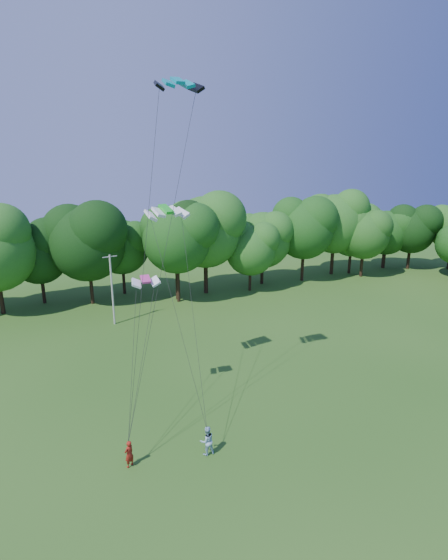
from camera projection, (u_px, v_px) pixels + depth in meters
name	position (u px, v px, depth m)	size (l,w,h in m)	color
ground	(262.00, 511.00, 22.25)	(160.00, 160.00, 0.00)	#235216
utility_pole	(112.00, 289.00, 45.34)	(1.49, 0.40, 7.54)	#B5B4AC
kite_flyer_left	(129.00, 454.00, 25.20)	(0.62, 0.40, 1.68)	maroon
kite_flyer_right	(207.00, 441.00, 26.22)	(0.91, 0.70, 1.86)	#A3C7E2
kite_teal	(178.00, 81.00, 25.44)	(2.91, 1.49, 0.58)	#05939E
kite_green	(166.00, 209.00, 31.02)	(3.31, 2.14, 0.60)	green
kite_pink	(145.00, 279.00, 29.10)	(1.89, 0.96, 0.40)	#CE398B
tree_back_center	(176.00, 237.00, 52.12)	(8.63, 8.63, 12.55)	black
tree_back_east	(365.00, 229.00, 62.19)	(7.69, 7.69, 11.18)	#342315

